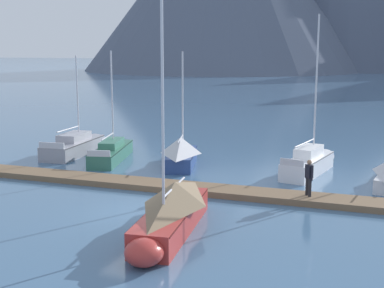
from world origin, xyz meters
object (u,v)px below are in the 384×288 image
object	(u,v)px
sailboat_mid_dock_port	(182,152)
sailboat_far_berth	(311,161)
mooring_buoy_channel_marker	(161,199)
person_on_dock	(309,176)
sailboat_nearest_berth	(77,145)
sailboat_second_berth	(113,151)
sailboat_mid_dock_starboard	(171,210)

from	to	relation	value
sailboat_mid_dock_port	sailboat_far_berth	world-z (taller)	sailboat_far_berth
mooring_buoy_channel_marker	person_on_dock	bearing A→B (deg)	26.76
sailboat_nearest_berth	sailboat_far_berth	bearing A→B (deg)	2.80
sailboat_nearest_berth	sailboat_far_berth	distance (m)	15.58
sailboat_second_berth	person_on_dock	world-z (taller)	sailboat_second_berth
sailboat_mid_dock_port	sailboat_second_berth	bearing A→B (deg)	179.48
person_on_dock	mooring_buoy_channel_marker	distance (m)	6.83
sailboat_mid_dock_port	mooring_buoy_channel_marker	size ratio (longest dim) A/B	11.24
sailboat_nearest_berth	mooring_buoy_channel_marker	xyz separation A→B (m)	(10.57, -8.35, -0.32)
sailboat_far_berth	sailboat_nearest_berth	bearing A→B (deg)	-177.20
sailboat_mid_dock_starboard	sailboat_far_berth	xyz separation A→B (m)	(2.98, 12.19, -0.27)
sailboat_mid_dock_port	person_on_dock	bearing A→B (deg)	-28.78
sailboat_second_berth	sailboat_far_berth	bearing A→B (deg)	6.20
sailboat_second_berth	sailboat_mid_dock_starboard	bearing A→B (deg)	-49.16
sailboat_far_berth	sailboat_mid_dock_starboard	bearing A→B (deg)	-103.73
sailboat_mid_dock_starboard	person_on_dock	distance (m)	7.33
sailboat_nearest_berth	sailboat_far_berth	xyz separation A→B (m)	(15.56, 0.76, 0.04)
sailboat_nearest_berth	sailboat_mid_dock_port	bearing A→B (deg)	-4.43
sailboat_nearest_berth	sailboat_second_berth	size ratio (longest dim) A/B	0.99
sailboat_far_berth	sailboat_mid_dock_port	bearing A→B (deg)	-169.50
sailboat_mid_dock_starboard	sailboat_far_berth	distance (m)	12.55
sailboat_second_berth	sailboat_far_berth	size ratio (longest dim) A/B	0.79
sailboat_nearest_berth	mooring_buoy_channel_marker	size ratio (longest dim) A/B	11.47
sailboat_far_berth	mooring_buoy_channel_marker	bearing A→B (deg)	-118.72
person_on_dock	mooring_buoy_channel_marker	bearing A→B (deg)	-153.24
sailboat_mid_dock_port	mooring_buoy_channel_marker	xyz separation A→B (m)	(2.49, -7.73, -0.60)
sailboat_second_berth	sailboat_mid_dock_port	xyz separation A→B (m)	(4.87, -0.04, 0.33)
sailboat_nearest_berth	sailboat_mid_dock_starboard	xyz separation A→B (m)	(12.59, -11.43, 0.31)
person_on_dock	sailboat_mid_dock_port	bearing A→B (deg)	151.22
sailboat_mid_dock_starboard	person_on_dock	size ratio (longest dim) A/B	5.15
sailboat_second_berth	mooring_buoy_channel_marker	xyz separation A→B (m)	(7.36, -7.77, -0.27)
sailboat_mid_dock_port	sailboat_mid_dock_starboard	size ratio (longest dim) A/B	0.78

